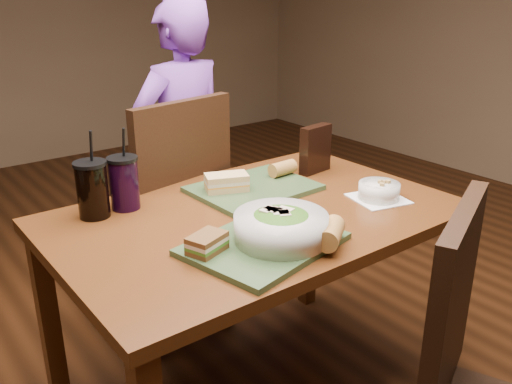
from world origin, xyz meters
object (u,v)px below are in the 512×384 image
(soup_bowl, at_px, (379,191))
(diner, at_px, (182,152))
(chip_bag, at_px, (315,149))
(cup_berry, at_px, (124,183))
(chair_far, at_px, (173,209))
(salad_bowl, at_px, (281,225))
(baguette_far, at_px, (283,168))
(dining_table, at_px, (256,237))
(tray_far, at_px, (254,188))
(baguette_near, at_px, (331,233))
(sandwich_far, at_px, (227,182))
(cup_cola, at_px, (92,189))
(tray_near, at_px, (263,244))
(sandwich_near, at_px, (207,243))

(soup_bowl, bearing_deg, diner, 99.67)
(chip_bag, bearing_deg, cup_berry, 164.66)
(chair_far, relative_size, salad_bowl, 3.96)
(chair_far, distance_m, soup_bowl, 0.85)
(soup_bowl, relative_size, baguette_far, 1.94)
(dining_table, height_order, diner, diner)
(soup_bowl, height_order, cup_berry, cup_berry)
(chair_far, relative_size, cup_berry, 3.84)
(dining_table, xyz_separation_m, tray_far, (0.11, 0.16, 0.10))
(dining_table, distance_m, baguette_near, 0.37)
(soup_bowl, xyz_separation_m, sandwich_far, (-0.39, 0.36, 0.02))
(dining_table, relative_size, cup_berry, 4.76)
(salad_bowl, bearing_deg, cup_cola, 122.72)
(cup_cola, relative_size, chip_bag, 1.51)
(tray_near, distance_m, cup_berry, 0.54)
(tray_near, height_order, tray_far, same)
(diner, distance_m, soup_bowl, 1.06)
(baguette_near, distance_m, baguette_far, 0.60)
(baguette_far, bearing_deg, tray_far, -169.56)
(baguette_near, relative_size, baguette_far, 1.18)
(sandwich_near, bearing_deg, cup_berry, 92.79)
(tray_near, bearing_deg, salad_bowl, -27.66)
(sandwich_far, bearing_deg, baguette_far, 1.29)
(tray_near, bearing_deg, soup_bowl, 4.86)
(diner, distance_m, tray_far, 0.72)
(chair_far, xyz_separation_m, baguette_far, (0.29, -0.35, 0.21))
(chair_far, bearing_deg, baguette_far, -50.57)
(tray_near, height_order, salad_bowl, salad_bowl)
(chair_far, height_order, baguette_far, chair_far)
(dining_table, xyz_separation_m, sandwich_near, (-0.30, -0.17, 0.13))
(chair_far, bearing_deg, baguette_near, -89.14)
(cup_berry, bearing_deg, sandwich_near, -87.21)
(chair_far, xyz_separation_m, baguette_near, (0.01, -0.88, 0.22))
(baguette_far, distance_m, chip_bag, 0.17)
(baguette_near, bearing_deg, dining_table, 90.00)
(tray_far, relative_size, baguette_far, 3.94)
(diner, xyz_separation_m, cup_berry, (-0.55, -0.58, 0.13))
(tray_near, height_order, cup_berry, cup_berry)
(sandwich_far, distance_m, cup_berry, 0.35)
(dining_table, distance_m, tray_near, 0.27)
(salad_bowl, xyz_separation_m, cup_cola, (-0.34, 0.52, 0.03))
(chair_far, bearing_deg, diner, 53.40)
(salad_bowl, bearing_deg, chip_bag, 38.55)
(cup_berry, relative_size, chip_bag, 1.46)
(chip_bag, bearing_deg, cup_cola, 165.99)
(dining_table, bearing_deg, cup_berry, 137.85)
(baguette_far, bearing_deg, salad_bowl, -130.69)
(cup_cola, xyz_separation_m, chip_bag, (0.87, -0.10, 0.00))
(tray_far, bearing_deg, soup_bowl, -48.70)
(sandwich_far, xyz_separation_m, chip_bag, (0.42, -0.00, 0.05))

